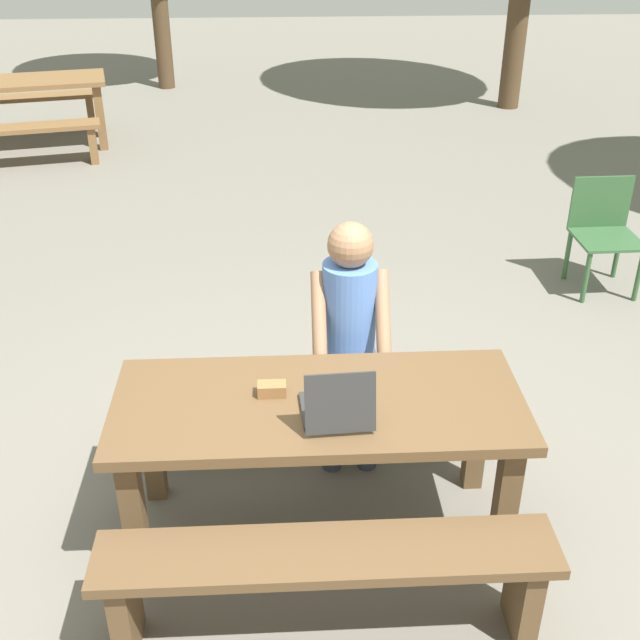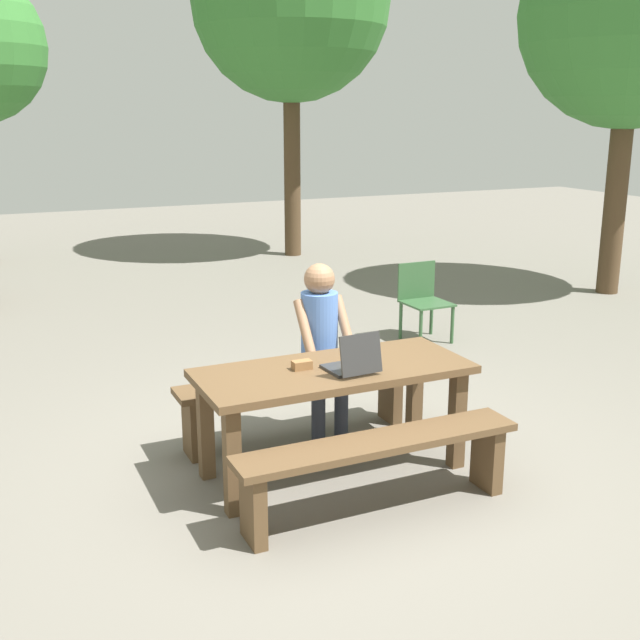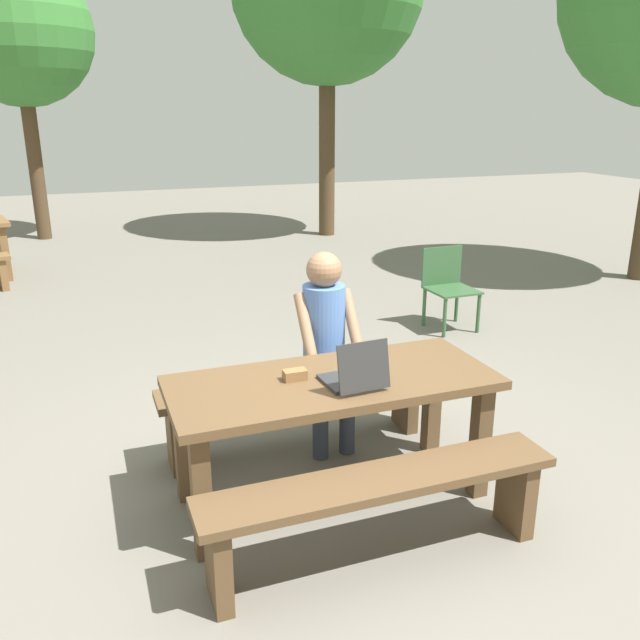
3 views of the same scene
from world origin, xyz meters
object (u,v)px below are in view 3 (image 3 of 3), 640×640
(person_seated, at_px, (326,337))
(tree_left, at_px, (18,32))
(picnic_table_front, at_px, (333,398))
(plastic_chair, at_px, (448,286))
(laptop, at_px, (355,375))
(small_pouch, at_px, (295,375))

(person_seated, distance_m, tree_left, 8.80)
(picnic_table_front, distance_m, tree_left, 9.34)
(plastic_chair, bearing_deg, tree_left, 119.99)
(picnic_table_front, distance_m, person_seated, 0.61)
(person_seated, relative_size, tree_left, 0.29)
(picnic_table_front, xyz_separation_m, plastic_chair, (2.17, 2.41, -0.18))
(picnic_table_front, xyz_separation_m, laptop, (0.07, -0.14, 0.18))
(laptop, height_order, person_seated, person_seated)
(picnic_table_front, height_order, tree_left, tree_left)
(small_pouch, bearing_deg, picnic_table_front, -14.94)
(laptop, xyz_separation_m, small_pouch, (-0.27, 0.19, -0.04))
(picnic_table_front, bearing_deg, small_pouch, 165.06)
(plastic_chair, bearing_deg, picnic_table_front, -133.29)
(picnic_table_front, relative_size, tree_left, 0.41)
(small_pouch, bearing_deg, tree_left, 99.77)
(small_pouch, relative_size, tree_left, 0.03)
(laptop, xyz_separation_m, tree_left, (-1.77, 8.95, 2.40))
(small_pouch, height_order, tree_left, tree_left)
(person_seated, bearing_deg, tree_left, 102.88)
(picnic_table_front, distance_m, plastic_chair, 3.25)
(person_seated, distance_m, plastic_chair, 2.73)
(picnic_table_front, relative_size, person_seated, 1.38)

